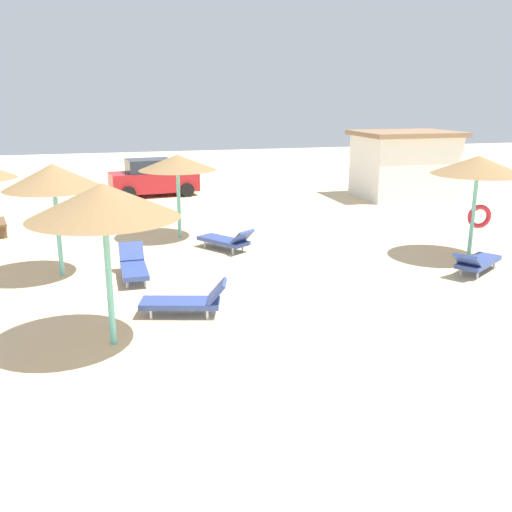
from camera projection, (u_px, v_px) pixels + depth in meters
name	position (u px, v px, depth m)	size (l,w,h in m)	color
ground_plane	(300.00, 366.00, 10.06)	(80.00, 80.00, 0.00)	beige
parasol_0	(177.00, 163.00, 18.43)	(2.52, 2.52, 2.74)	#6BC6BC
parasol_3	(53.00, 177.00, 14.42)	(2.51, 2.51, 2.93)	#6BC6BC
parasol_4	(103.00, 201.00, 10.22)	(2.75, 2.75, 3.10)	#6BC6BC
parasol_5	(478.00, 166.00, 16.09)	(2.60, 2.60, 2.96)	#6BC6BC
lounger_0	(226.00, 240.00, 17.47)	(1.58, 1.91, 0.75)	#33478C
lounger_3	(133.00, 266.00, 14.79)	(0.66, 1.86, 0.79)	#33478C
lounger_4	(186.00, 301.00, 12.30)	(1.96, 1.11, 0.79)	#33478C
lounger_5	(477.00, 262.00, 15.22)	(1.94, 1.58, 0.69)	#33478C
bench_0	(0.00, 225.00, 19.36)	(0.69, 1.55, 0.49)	brown
bench_1	(124.00, 217.00, 20.64)	(1.54, 0.59, 0.49)	brown
bench_2	(103.00, 209.00, 22.07)	(0.66, 1.55, 0.49)	brown
parked_car	(153.00, 178.00, 26.73)	(4.17, 2.35, 1.72)	#B21E23
beach_cabana	(404.00, 164.00, 26.27)	(4.44, 3.54, 3.00)	white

